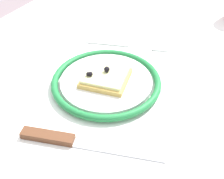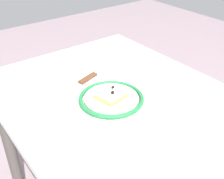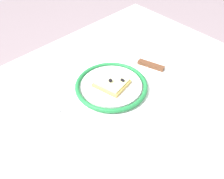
{
  "view_description": "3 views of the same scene",
  "coord_description": "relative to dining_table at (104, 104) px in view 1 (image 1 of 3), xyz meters",
  "views": [
    {
      "loc": [
        0.44,
        0.27,
        1.09
      ],
      "look_at": [
        0.06,
        0.06,
        0.73
      ],
      "focal_mm": 47.06,
      "sensor_mm": 36.0,
      "label": 1
    },
    {
      "loc": [
        -0.58,
        0.5,
        1.25
      ],
      "look_at": [
        0.07,
        0.02,
        0.74
      ],
      "focal_mm": 44.87,
      "sensor_mm": 36.0,
      "label": 2
    },
    {
      "loc": [
        -0.37,
        -0.4,
        1.27
      ],
      "look_at": [
        0.03,
        0.01,
        0.74
      ],
      "focal_mm": 43.05,
      "sensor_mm": 36.0,
      "label": 3
    }
  ],
  "objects": [
    {
      "name": "knife",
      "position": [
        0.2,
        0.05,
        0.11
      ],
      "size": [
        0.09,
        0.23,
        0.01
      ],
      "color": "silver",
      "rests_on": "dining_table"
    },
    {
      "name": "pizza_slice_near",
      "position": [
        0.05,
        0.03,
        0.13
      ],
      "size": [
        0.1,
        0.1,
        0.03
      ],
      "color": "tan",
      "rests_on": "plate"
    },
    {
      "name": "fork",
      "position": [
        -0.11,
        0.0,
        0.11
      ],
      "size": [
        0.08,
        0.2,
        0.0
      ],
      "color": "silver",
      "rests_on": "dining_table"
    },
    {
      "name": "plate",
      "position": [
        0.04,
        0.03,
        0.11
      ],
      "size": [
        0.22,
        0.22,
        0.02
      ],
      "color": "white",
      "rests_on": "dining_table"
    },
    {
      "name": "dining_table",
      "position": [
        0.0,
        0.0,
        0.0
      ],
      "size": [
        1.03,
        0.73,
        0.72
      ],
      "color": "white",
      "rests_on": "ground_plane"
    }
  ]
}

